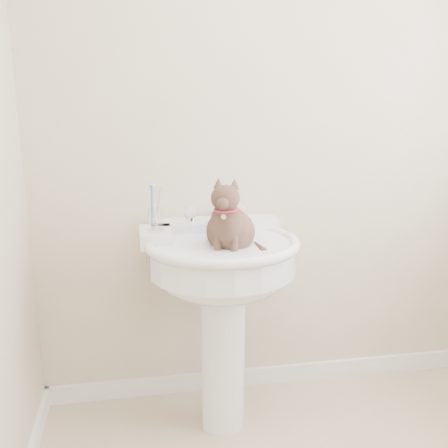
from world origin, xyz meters
name	(u,v)px	position (x,y,z in m)	size (l,w,h in m)	color
wall_back	(279,133)	(0.00, 1.10, 1.25)	(2.20, 0.00, 2.50)	beige
baseboard_back	(273,375)	(0.00, 1.09, 0.04)	(2.20, 0.02, 0.09)	white
pedestal_sink	(222,277)	(-0.31, 0.81, 0.70)	(0.64, 0.63, 0.88)	white
faucet	(216,212)	(-0.30, 0.97, 0.93)	(0.28, 0.12, 0.14)	silver
soap_bar	(234,213)	(-0.21, 1.06, 0.90)	(0.09, 0.06, 0.03)	red
toothbrush_cup	(155,219)	(-0.57, 0.88, 0.93)	(0.07, 0.07, 0.18)	silver
cat	(230,226)	(-0.28, 0.76, 0.92)	(0.21, 0.27, 0.39)	brown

